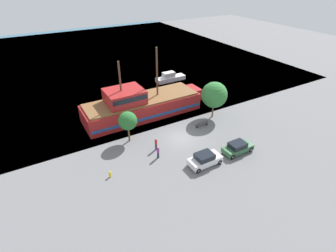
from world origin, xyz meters
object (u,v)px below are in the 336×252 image
fire_hydrant (110,174)px  moored_boat_dockside (170,78)px  bench_promenade_east (202,124)px  pirate_ship (141,105)px  parked_car_curb_front (238,147)px  pedestrian_walking_near (156,144)px  pedestrian_walking_far (158,152)px  parked_car_curb_mid (205,159)px

fire_hydrant → moored_boat_dockside: bearing=46.6°
fire_hydrant → bench_promenade_east: 16.03m
pirate_ship → parked_car_curb_front: bearing=-66.7°
parked_car_curb_front → pedestrian_walking_near: bearing=146.8°
bench_promenade_east → parked_car_curb_front: bearing=-89.2°
fire_hydrant → pedestrian_walking_far: 6.39m
pedestrian_walking_near → moored_boat_dockside: bearing=55.3°
parked_car_curb_front → pirate_ship: bearing=113.3°
moored_boat_dockside → parked_car_curb_mid: moored_boat_dockside is taller
fire_hydrant → pedestrian_walking_near: size_ratio=0.43×
parked_car_curb_mid → fire_hydrant: size_ratio=5.31×
pirate_ship → parked_car_curb_front: 16.53m
pedestrian_walking_near → parked_car_curb_front: bearing=-33.2°
fire_hydrant → pedestrian_walking_far: pedestrian_walking_far is taller
fire_hydrant → pedestrian_walking_near: (6.94, 2.02, 0.50)m
fire_hydrant → pedestrian_walking_far: size_ratio=0.45×
fire_hydrant → parked_car_curb_mid: bearing=-18.7°
pedestrian_walking_near → fire_hydrant: bearing=-163.8°
fire_hydrant → pedestrian_walking_far: bearing=3.4°
parked_car_curb_mid → fire_hydrant: parked_car_curb_mid is taller
fire_hydrant → bench_promenade_east: bearing=13.4°
moored_boat_dockside → parked_car_curb_mid: 27.38m
parked_car_curb_mid → fire_hydrant: bearing=161.3°
bench_promenade_east → pedestrian_walking_near: pedestrian_walking_near is taller
moored_boat_dockside → pedestrian_walking_far: moored_boat_dockside is taller
parked_car_curb_front → moored_boat_dockside: bearing=79.0°
parked_car_curb_front → parked_car_curb_mid: 5.11m
pirate_ship → pedestrian_walking_near: pirate_ship is taller
pirate_ship → parked_car_curb_front: size_ratio=4.88×
pirate_ship → fire_hydrant: bearing=-128.8°
parked_car_curb_front → pedestrian_walking_far: (-9.34, 4.09, 0.13)m
moored_boat_dockside → pedestrian_walking_far: bearing=-123.7°
parked_car_curb_mid → pedestrian_walking_near: 6.69m
bench_promenade_east → parked_car_curb_mid: bearing=-124.4°
pedestrian_walking_near → pedestrian_walking_far: 1.74m
pirate_ship → pedestrian_walking_near: 9.72m
parked_car_curb_mid → bench_promenade_east: 8.87m
pirate_ship → bench_promenade_east: 10.12m
parked_car_curb_front → parked_car_curb_mid: (-5.10, 0.13, 0.04)m
pedestrian_walking_far → pirate_ship: bearing=75.7°
parked_car_curb_mid → bench_promenade_east: size_ratio=2.03×
pedestrian_walking_far → pedestrian_walking_near: bearing=70.5°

